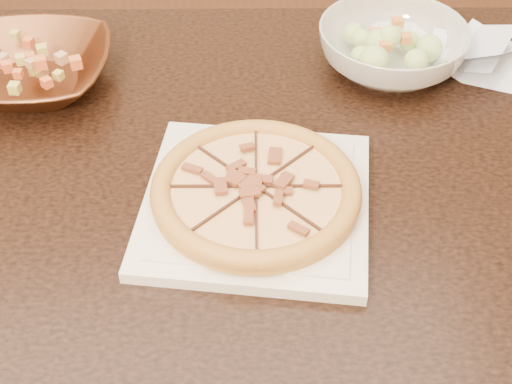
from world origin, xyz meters
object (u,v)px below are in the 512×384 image
pizza (256,190)px  salad_bowl (392,48)px  dining_table (177,201)px  plate (256,202)px  bronze_bowl (31,70)px

pizza → salad_bowl: (0.26, 0.32, 0.00)m
salad_bowl → dining_table: bearing=-154.4°
dining_table → plate: (0.11, -0.14, 0.12)m
pizza → bronze_bowl: 0.46m
plate → pizza: size_ratio=1.27×
dining_table → bronze_bowl: size_ratio=5.21×
dining_table → bronze_bowl: (-0.22, 0.18, 0.14)m
dining_table → plate: bearing=-50.4°
dining_table → pizza: (0.11, -0.14, 0.15)m
pizza → salad_bowl: 0.41m
dining_table → pizza: pizza is taller
salad_bowl → bronze_bowl: bearing=180.0°
plate → bronze_bowl: size_ratio=1.38×
dining_table → bronze_bowl: bronze_bowl is taller
plate → salad_bowl: salad_bowl is taller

